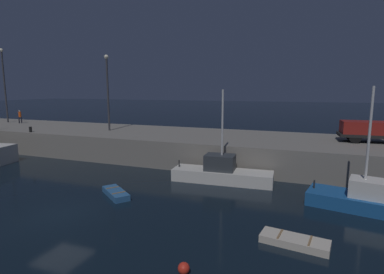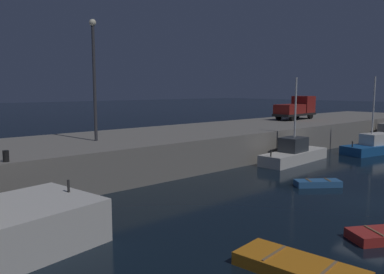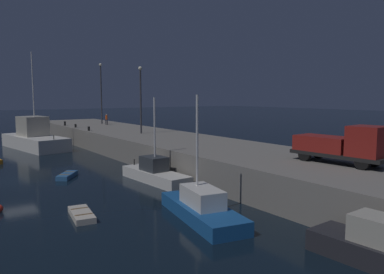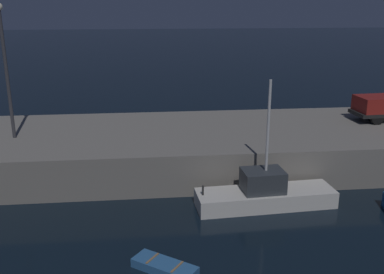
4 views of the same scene
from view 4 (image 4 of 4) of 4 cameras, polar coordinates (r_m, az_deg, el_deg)
pier_quay at (r=28.36m, az=-6.87°, el=-1.55°), size 75.26×9.88×2.34m
fishing_boat_white at (r=23.31m, az=9.33°, el=-7.22°), size 7.27×2.42×6.61m
dinghy_red_small at (r=18.18m, az=-3.54°, el=-16.34°), size 2.68×2.33×0.41m
lamp_post_east at (r=27.70m, az=-22.89°, el=8.94°), size 0.44×0.44×7.75m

